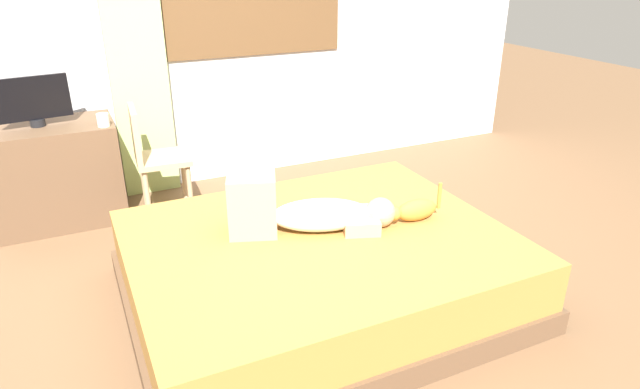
{
  "coord_description": "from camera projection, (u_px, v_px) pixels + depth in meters",
  "views": [
    {
      "loc": [
        -1.09,
        -2.38,
        1.87
      ],
      "look_at": [
        0.16,
        0.27,
        0.57
      ],
      "focal_mm": 30.99,
      "sensor_mm": 36.0,
      "label": 1
    }
  ],
  "objects": [
    {
      "name": "ground_plane",
      "position": [
        314.0,
        308.0,
        3.15
      ],
      "size": [
        16.0,
        16.0,
        0.0
      ],
      "primitive_type": "plane",
      "color": "brown"
    },
    {
      "name": "back_wall_with_window",
      "position": [
        199.0,
        7.0,
        4.42
      ],
      "size": [
        6.4,
        0.14,
        2.9
      ],
      "color": "silver",
      "rests_on": "ground"
    },
    {
      "name": "bed",
      "position": [
        319.0,
        269.0,
        3.14
      ],
      "size": [
        2.1,
        1.7,
        0.42
      ],
      "color": "brown",
      "rests_on": "ground"
    },
    {
      "name": "person_lying",
      "position": [
        304.0,
        211.0,
        3.08
      ],
      "size": [
        0.93,
        0.52,
        0.34
      ],
      "color": "silver",
      "rests_on": "bed"
    },
    {
      "name": "cat",
      "position": [
        414.0,
        210.0,
        3.2
      ],
      "size": [
        0.36,
        0.12,
        0.21
      ],
      "color": "#C67A2D",
      "rests_on": "bed"
    },
    {
      "name": "desk",
      "position": [
        55.0,
        174.0,
        4.04
      ],
      "size": [
        0.9,
        0.56,
        0.74
      ],
      "color": "brown",
      "rests_on": "ground"
    },
    {
      "name": "tv_monitor",
      "position": [
        33.0,
        101.0,
        3.8
      ],
      "size": [
        0.48,
        0.1,
        0.35
      ],
      "color": "black",
      "rests_on": "desk"
    },
    {
      "name": "cup",
      "position": [
        103.0,
        120.0,
        3.85
      ],
      "size": [
        0.08,
        0.08,
        0.09
      ],
      "primitive_type": "cylinder",
      "color": "white",
      "rests_on": "desk"
    },
    {
      "name": "chair_by_desk",
      "position": [
        152.0,
        154.0,
        4.03
      ],
      "size": [
        0.41,
        0.41,
        0.86
      ],
      "color": "tan",
      "rests_on": "ground"
    },
    {
      "name": "curtain_left",
      "position": [
        134.0,
        35.0,
        4.18
      ],
      "size": [
        0.44,
        0.06,
        2.57
      ],
      "primitive_type": "cube",
      "color": "#ADCC75",
      "rests_on": "ground"
    }
  ]
}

